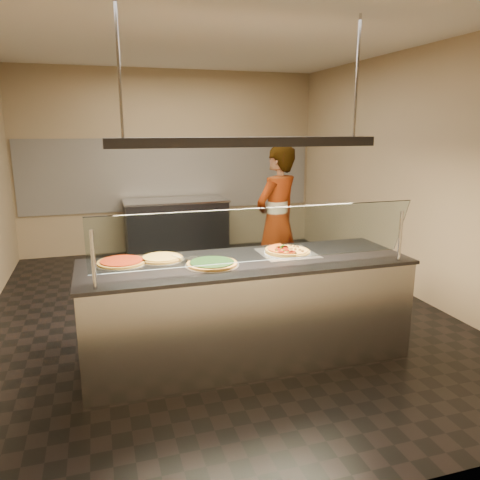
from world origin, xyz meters
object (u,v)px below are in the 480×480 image
object	(u,v)px
serving_counter	(246,309)
pizza_spinach	(212,263)
pizza_cheese	(161,258)
heat_lamp_housing	(247,142)
perforated_tray	(287,253)
prep_table	(176,227)
sneeze_guard	(260,236)
worker	(277,221)
half_pizza_pepperoni	(278,251)
half_pizza_sausage	(297,250)
pizza_tomato	(122,262)
pizza_spatula	(184,257)

from	to	relation	value
serving_counter	pizza_spinach	size ratio (longest dim) A/B	6.28
pizza_cheese	heat_lamp_housing	size ratio (longest dim) A/B	0.18
perforated_tray	prep_table	bearing A→B (deg)	96.94
perforated_tray	prep_table	world-z (taller)	perforated_tray
pizza_cheese	heat_lamp_housing	world-z (taller)	heat_lamp_housing
serving_counter	prep_table	xyz separation A→B (m)	(-0.01, 3.74, 0.00)
sneeze_guard	worker	xyz separation A→B (m)	(0.91, 1.93, -0.29)
half_pizza_pepperoni	prep_table	xyz separation A→B (m)	(-0.35, 3.64, -0.50)
half_pizza_pepperoni	prep_table	distance (m)	3.69
half_pizza_sausage	worker	size ratio (longest dim) A/B	0.22
pizza_tomato	prep_table	distance (m)	3.70
pizza_cheese	pizza_spatula	world-z (taller)	pizza_spatula
heat_lamp_housing	perforated_tray	bearing A→B (deg)	13.92
heat_lamp_housing	pizza_spinach	bearing A→B (deg)	-168.46
pizza_spatula	heat_lamp_housing	bearing A→B (deg)	-15.55
heat_lamp_housing	serving_counter	bearing A→B (deg)	180.00
perforated_tray	pizza_tomato	xyz separation A→B (m)	(-1.49, 0.12, 0.01)
perforated_tray	heat_lamp_housing	world-z (taller)	heat_lamp_housing
half_pizza_pepperoni	worker	size ratio (longest dim) A/B	0.22
serving_counter	sneeze_guard	xyz separation A→B (m)	(0.00, -0.34, 0.76)
sneeze_guard	perforated_tray	xyz separation A→B (m)	(0.43, 0.45, -0.29)
half_pizza_sausage	pizza_tomato	size ratio (longest dim) A/B	0.93
sneeze_guard	half_pizza_sausage	xyz separation A→B (m)	(0.53, 0.45, -0.27)
pizza_cheese	heat_lamp_housing	bearing A→B (deg)	-18.84
perforated_tray	sneeze_guard	bearing A→B (deg)	-133.84
pizza_spinach	pizza_spatula	distance (m)	0.30
prep_table	serving_counter	bearing A→B (deg)	-89.84
half_pizza_sausage	worker	world-z (taller)	worker
sneeze_guard	pizza_cheese	world-z (taller)	sneeze_guard
half_pizza_pepperoni	pizza_cheese	size ratio (longest dim) A/B	1.03
pizza_tomato	worker	world-z (taller)	worker
pizza_spinach	worker	size ratio (longest dim) A/B	0.25
sneeze_guard	pizza_cheese	distance (m)	0.97
perforated_tray	half_pizza_pepperoni	xyz separation A→B (m)	(-0.10, -0.00, 0.03)
perforated_tray	pizza_spinach	bearing A→B (deg)	-167.10
sneeze_guard	pizza_spatula	size ratio (longest dim) A/B	10.40
serving_counter	pizza_spatula	world-z (taller)	pizza_spatula
half_pizza_pepperoni	heat_lamp_housing	distance (m)	1.05
pizza_tomato	pizza_spatula	size ratio (longest dim) A/B	1.73
prep_table	half_pizza_sausage	bearing A→B (deg)	-81.55
pizza_tomato	sneeze_guard	bearing A→B (deg)	-28.13
half_pizza_sausage	pizza_tomato	bearing A→B (deg)	175.79
half_pizza_sausage	pizza_spatula	world-z (taller)	half_pizza_sausage
perforated_tray	pizza_tomato	size ratio (longest dim) A/B	1.14
sneeze_guard	pizza_spinach	bearing A→B (deg)	139.96
half_pizza_pepperoni	pizza_spatula	bearing A→B (deg)	177.19
perforated_tray	pizza_spinach	size ratio (longest dim) A/B	1.09
half_pizza_sausage	pizza_spinach	world-z (taller)	half_pizza_sausage
worker	heat_lamp_housing	bearing A→B (deg)	29.67
half_pizza_sausage	pizza_spatula	xyz separation A→B (m)	(-1.06, 0.04, 0.00)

